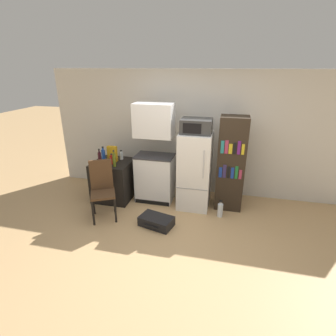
{
  "coord_description": "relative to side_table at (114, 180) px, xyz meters",
  "views": [
    {
      "loc": [
        0.65,
        -3.13,
        2.51
      ],
      "look_at": [
        -0.3,
        0.85,
        0.9
      ],
      "focal_mm": 28.0,
      "sensor_mm": 36.0,
      "label": 1
    }
  ],
  "objects": [
    {
      "name": "suitcase_large_flat",
      "position": [
        1.09,
        -0.77,
        -0.3
      ],
      "size": [
        0.61,
        0.45,
        0.16
      ],
      "rotation": [
        0.0,
        0.0,
        -0.25
      ],
      "color": "black",
      "rests_on": "ground_plane"
    },
    {
      "name": "bottle_wine_dark",
      "position": [
        -0.14,
        -0.21,
        0.52
      ],
      "size": [
        0.06,
        0.06,
        0.31
      ],
      "color": "black",
      "rests_on": "side_table"
    },
    {
      "name": "bottle_blue_soda",
      "position": [
        -0.16,
        -0.04,
        0.51
      ],
      "size": [
        0.08,
        0.08,
        0.3
      ],
      "color": "#1E47A3",
      "rests_on": "side_table"
    },
    {
      "name": "side_table",
      "position": [
        0.0,
        0.0,
        0.0
      ],
      "size": [
        0.72,
        0.72,
        0.77
      ],
      "color": "black",
      "rests_on": "ground_plane"
    },
    {
      "name": "chair",
      "position": [
        0.1,
        -0.67,
        0.21
      ],
      "size": [
        0.54,
        0.54,
        1.02
      ],
      "rotation": [
        0.0,
        0.0,
        0.48
      ],
      "color": "black",
      "rests_on": "ground_plane"
    },
    {
      "name": "water_bottle_front",
      "position": [
        2.11,
        -0.24,
        -0.25
      ],
      "size": [
        0.09,
        0.09,
        0.31
      ],
      "color": "silver",
      "rests_on": "ground_plane"
    },
    {
      "name": "bookshelf",
      "position": [
        2.23,
        0.17,
        0.47
      ],
      "size": [
        0.48,
        0.4,
        1.72
      ],
      "color": "#2D2319",
      "rests_on": "ground_plane"
    },
    {
      "name": "ground_plane",
      "position": [
        1.51,
        -1.24,
        -0.39
      ],
      "size": [
        24.0,
        24.0,
        0.0
      ],
      "primitive_type": "plane",
      "color": "tan"
    },
    {
      "name": "kitchen_hutch",
      "position": [
        0.82,
        0.13,
        0.48
      ],
      "size": [
        0.72,
        0.48,
        1.89
      ],
      "color": "white",
      "rests_on": "ground_plane"
    },
    {
      "name": "bottle_olive_oil",
      "position": [
        0.15,
        -0.23,
        0.52
      ],
      "size": [
        0.06,
        0.06,
        0.32
      ],
      "color": "#566619",
      "rests_on": "side_table"
    },
    {
      "name": "wall_back",
      "position": [
        1.71,
        0.76,
        0.84
      ],
      "size": [
        6.4,
        0.1,
        2.45
      ],
      "color": "beige",
      "rests_on": "ground_plane"
    },
    {
      "name": "microwave",
      "position": [
        1.6,
        0.06,
        1.15
      ],
      "size": [
        0.53,
        0.42,
        0.25
      ],
      "color": "#333333",
      "rests_on": "refrigerator"
    },
    {
      "name": "bottle_clear_short",
      "position": [
        0.12,
        0.18,
        0.46
      ],
      "size": [
        0.07,
        0.07,
        0.19
      ],
      "color": "silver",
      "rests_on": "side_table"
    },
    {
      "name": "bottle_ketchup_red",
      "position": [
        0.05,
        -0.11,
        0.47
      ],
      "size": [
        0.08,
        0.08,
        0.2
      ],
      "color": "#AD1914",
      "rests_on": "side_table"
    },
    {
      "name": "refrigerator",
      "position": [
        1.6,
        0.06,
        0.32
      ],
      "size": [
        0.57,
        0.62,
        1.41
      ],
      "color": "white",
      "rests_on": "ground_plane"
    },
    {
      "name": "cereal_box",
      "position": [
        -0.0,
        0.04,
        0.54
      ],
      "size": [
        0.19,
        0.07,
        0.3
      ],
      "color": "gold",
      "rests_on": "side_table"
    }
  ]
}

